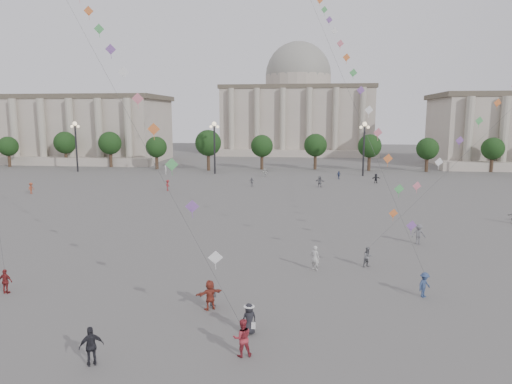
# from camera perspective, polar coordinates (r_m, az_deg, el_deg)

# --- Properties ---
(ground) EXTENTS (360.00, 360.00, 0.00)m
(ground) POSITION_cam_1_polar(r_m,az_deg,el_deg) (25.22, -4.89, -17.94)
(ground) COLOR #504E4B
(ground) RESTS_ON ground
(hall_west) EXTENTS (84.00, 26.22, 17.20)m
(hall_west) POSITION_cam_1_polar(r_m,az_deg,el_deg) (140.64, -27.84, 7.00)
(hall_west) COLOR #AB9D8F
(hall_west) RESTS_ON ground
(hall_central) EXTENTS (48.30, 34.30, 35.50)m
(hall_central) POSITION_cam_1_polar(r_m,az_deg,el_deg) (151.24, 5.21, 10.32)
(hall_central) COLOR #AB9D8F
(hall_central) RESTS_ON ground
(tree_row) EXTENTS (137.12, 5.12, 8.00)m
(tree_row) POSITION_cam_1_polar(r_m,az_deg,el_deg) (100.23, 4.22, 5.79)
(tree_row) COLOR #3A281D
(tree_row) RESTS_ON ground
(lamp_post_far_west) EXTENTS (2.00, 0.90, 10.65)m
(lamp_post_far_west) POSITION_cam_1_polar(r_m,az_deg,el_deg) (104.59, -21.62, 6.39)
(lamp_post_far_west) COLOR #262628
(lamp_post_far_west) RESTS_ON ground
(lamp_post_mid_west) EXTENTS (2.00, 0.90, 10.65)m
(lamp_post_mid_west) POSITION_cam_1_polar(r_m,az_deg,el_deg) (94.11, -5.22, 6.74)
(lamp_post_mid_west) COLOR #262628
(lamp_post_mid_west) RESTS_ON ground
(lamp_post_mid_east) EXTENTS (2.00, 0.90, 10.65)m
(lamp_post_mid_east) POSITION_cam_1_polar(r_m,az_deg,el_deg) (92.59, 13.37, 6.49)
(lamp_post_mid_east) COLOR #262628
(lamp_post_mid_east) RESTS_ON ground
(person_crowd_0) EXTENTS (0.94, 0.82, 1.51)m
(person_crowd_0) POSITION_cam_1_polar(r_m,az_deg,el_deg) (87.41, 10.30, 2.10)
(person_crowd_0) COLOR navy
(person_crowd_0) RESTS_ON ground
(person_crowd_2) EXTENTS (0.81, 1.20, 1.72)m
(person_crowd_2) POSITION_cam_1_polar(r_m,az_deg,el_deg) (77.48, -26.29, 0.44)
(person_crowd_2) COLOR #984229
(person_crowd_2) RESTS_ON ground
(person_crowd_4) EXTENTS (1.55, 1.18, 1.63)m
(person_crowd_4) POSITION_cam_1_polar(r_m,az_deg,el_deg) (89.48, 1.15, 2.45)
(person_crowd_4) COLOR silver
(person_crowd_4) RESTS_ON ground
(person_crowd_6) EXTENTS (1.24, 0.73, 1.90)m
(person_crowd_6) POSITION_cam_1_polar(r_m,az_deg,el_deg) (44.53, 19.66, -4.98)
(person_crowd_6) COLOR #5D5D62
(person_crowd_6) RESTS_ON ground
(person_crowd_9) EXTENTS (1.61, 0.82, 1.66)m
(person_crowd_9) POSITION_cam_1_polar(r_m,az_deg,el_deg) (83.40, 14.77, 1.65)
(person_crowd_9) COLOR black
(person_crowd_9) RESTS_ON ground
(person_crowd_10) EXTENTS (0.59, 0.75, 1.80)m
(person_crowd_10) POSITION_cam_1_polar(r_m,az_deg,el_deg) (95.25, -11.22, 2.74)
(person_crowd_10) COLOR white
(person_crowd_10) RESTS_ON ground
(person_crowd_12) EXTENTS (1.80, 1.07, 1.85)m
(person_crowd_12) POSITION_cam_1_polar(r_m,az_deg,el_deg) (76.84, 7.98, 1.30)
(person_crowd_12) COLOR slate
(person_crowd_12) RESTS_ON ground
(person_crowd_13) EXTENTS (0.83, 0.74, 1.91)m
(person_crowd_13) POSITION_cam_1_polar(r_m,az_deg,el_deg) (35.39, 7.40, -8.16)
(person_crowd_13) COLOR #BBBAB6
(person_crowd_13) RESTS_ON ground
(person_crowd_16) EXTENTS (0.95, 0.47, 1.56)m
(person_crowd_16) POSITION_cam_1_polar(r_m,az_deg,el_deg) (76.88, -0.54, 1.29)
(person_crowd_16) COLOR slate
(person_crowd_16) RESTS_ON ground
(person_crowd_17) EXTENTS (0.66, 1.13, 1.75)m
(person_crowd_17) POSITION_cam_1_polar(r_m,az_deg,el_deg) (73.55, -10.97, 0.82)
(person_crowd_17) COLOR maroon
(person_crowd_17) RESTS_ON ground
(tourist_0) EXTENTS (1.00, 0.48, 1.66)m
(tourist_0) POSITION_cam_1_polar(r_m,az_deg,el_deg) (34.85, -28.82, -9.76)
(tourist_0) COLOR maroon
(tourist_0) RESTS_ON ground
(tourist_2) EXTENTS (1.71, 1.44, 1.85)m
(tourist_2) POSITION_cam_1_polar(r_m,az_deg,el_deg) (28.41, -5.78, -12.66)
(tourist_2) COLOR maroon
(tourist_2) RESTS_ON ground
(tourist_3) EXTENTS (0.88, 0.91, 1.53)m
(tourist_3) POSITION_cam_1_polar(r_m,az_deg,el_deg) (28.85, -5.47, -12.64)
(tourist_3) COLOR slate
(tourist_3) RESTS_ON ground
(tourist_4) EXTENTS (1.19, 0.99, 1.91)m
(tourist_4) POSITION_cam_1_polar(r_m,az_deg,el_deg) (23.81, -19.88, -17.66)
(tourist_4) COLOR #232328
(tourist_4) RESTS_ON ground
(kite_flyer_0) EXTENTS (1.10, 0.97, 1.90)m
(kite_flyer_0) POSITION_cam_1_polar(r_m,az_deg,el_deg) (23.28, -1.73, -17.74)
(kite_flyer_0) COLOR maroon
(kite_flyer_0) RESTS_ON ground
(kite_flyer_1) EXTENTS (1.20, 1.19, 1.66)m
(kite_flyer_1) POSITION_cam_1_polar(r_m,az_deg,el_deg) (32.00, 20.31, -10.83)
(kite_flyer_1) COLOR navy
(kite_flyer_1) RESTS_ON ground
(kite_flyer_2) EXTENTS (0.97, 0.90, 1.59)m
(kite_flyer_2) POSITION_cam_1_polar(r_m,az_deg,el_deg) (36.84, 13.81, -7.91)
(kite_flyer_2) COLOR slate
(kite_flyer_2) RESTS_ON ground
(hat_person) EXTENTS (0.99, 0.89, 1.70)m
(hat_person) POSITION_cam_1_polar(r_m,az_deg,el_deg) (25.37, -0.86, -15.50)
(hat_person) COLOR black
(hat_person) RESTS_ON ground
(kite_train_mid) EXTENTS (13.77, 56.81, 74.26)m
(kite_train_mid) POSITION_cam_1_polar(r_m,az_deg,el_deg) (61.27, 7.73, 22.41)
(kite_train_mid) COLOR #3F3F3F
(kite_train_mid) RESTS_ON ground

